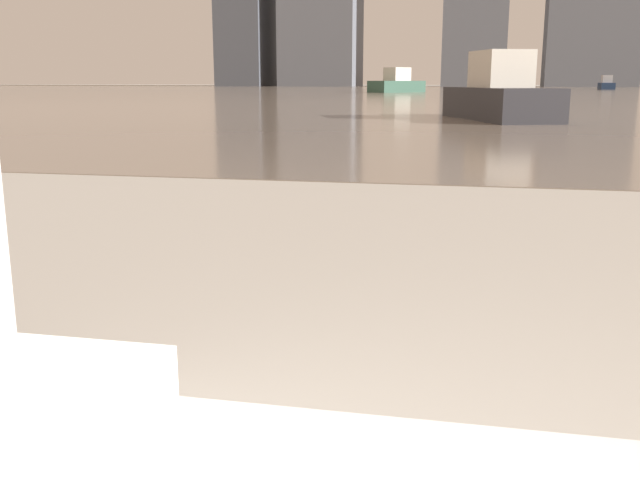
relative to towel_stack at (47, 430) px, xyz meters
name	(u,v)px	position (x,y,z in m)	size (l,w,h in m)	color
towel_stack	(47,430)	(0.00, 0.00, 0.00)	(0.26, 0.22, 0.16)	white
harbor_water	(470,92)	(0.09, 61.24, -0.57)	(180.00, 110.00, 0.01)	gray
harbor_boat_0	(499,96)	(1.11, 18.43, 0.04)	(3.01, 4.87, 1.73)	#2D2D33
harbor_boat_1	(397,84)	(-5.89, 59.68, 0.14)	(4.51, 5.48, 2.01)	#335647
harbor_boat_2	(606,84)	(14.47, 83.63, -0.03)	(1.58, 4.11, 1.52)	navy
skyline_tower_0	(246,15)	(-37.22, 117.24, 10.91)	(7.59, 11.95, 22.98)	#4C515B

